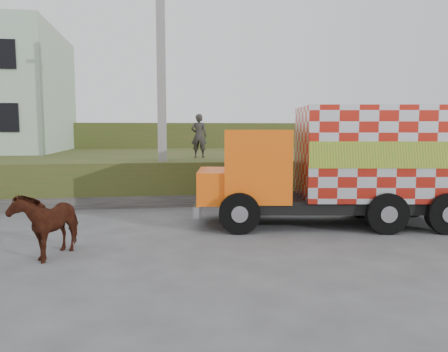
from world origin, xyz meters
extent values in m
plane|color=#474749|center=(0.00, 0.00, 0.00)|extent=(120.00, 120.00, 0.00)
cube|color=#334C19|center=(0.00, 10.00, 0.75)|extent=(40.00, 12.00, 1.50)
cube|color=#334C19|center=(0.00, 22.00, 1.50)|extent=(40.00, 12.00, 3.00)
cube|color=#595651|center=(-2.00, 4.20, 0.20)|extent=(16.00, 0.50, 0.40)
cube|color=gray|center=(-1.00, 4.60, 4.00)|extent=(0.30, 0.30, 8.00)
cube|color=black|center=(3.72, 0.67, 0.61)|extent=(6.66, 3.04, 0.33)
cube|color=#FC5D0D|center=(1.48, 1.02, 1.65)|extent=(2.01, 2.41, 1.89)
cube|color=#FC5D0D|center=(0.41, 1.18, 1.08)|extent=(1.24, 2.10, 0.85)
cube|color=silver|center=(4.83, 0.49, 1.98)|extent=(4.64, 2.91, 2.45)
cube|color=yellow|center=(4.65, -0.65, 1.98)|extent=(4.29, 0.71, 0.66)
cube|color=yellow|center=(5.01, 1.63, 1.98)|extent=(4.29, 0.71, 0.66)
cube|color=silver|center=(-0.06, 1.26, 0.52)|extent=(0.48, 2.16, 0.28)
cylinder|color=black|center=(0.85, 0.02, 0.52)|extent=(1.08, 0.49, 1.04)
cylinder|color=black|center=(1.18, 2.16, 0.52)|extent=(1.08, 0.49, 1.04)
cylinder|color=black|center=(4.48, -0.55, 0.52)|extent=(1.08, 0.49, 1.04)
cylinder|color=black|center=(4.82, 1.59, 0.52)|extent=(1.08, 0.49, 1.04)
cylinder|color=black|center=(5.97, -0.79, 0.52)|extent=(1.08, 0.49, 1.04)
cylinder|color=black|center=(6.31, 1.36, 0.52)|extent=(1.08, 0.49, 1.04)
imported|color=#371A0D|center=(-3.42, -1.27, 0.69)|extent=(1.26, 1.79, 1.38)
imported|color=#2D2B28|center=(0.45, 6.56, 2.36)|extent=(0.71, 0.55, 1.71)
camera|label=1|loc=(-1.15, -10.55, 2.60)|focal=35.00mm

